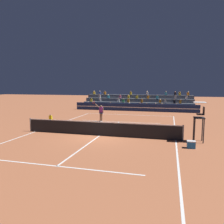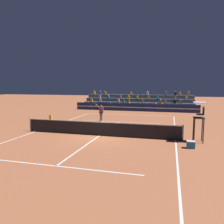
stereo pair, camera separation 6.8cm
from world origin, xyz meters
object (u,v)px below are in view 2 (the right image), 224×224
at_px(tennis_player, 101,112).
at_px(tennis_ball, 88,126).
at_px(umpire_chair, 200,117).
at_px(equipment_cooler, 191,145).
at_px(ball_kid_courtside, 51,119).

bearing_deg(tennis_player, tennis_ball, -95.24).
height_order(umpire_chair, equipment_cooler, umpire_chair).
bearing_deg(equipment_cooler, ball_kid_courtside, 155.03).
bearing_deg(tennis_ball, ball_kid_courtside, 163.97).
distance_m(tennis_player, tennis_ball, 3.13).
distance_m(umpire_chair, equipment_cooler, 2.33).
height_order(umpire_chair, tennis_ball, umpire_chair).
height_order(tennis_player, equipment_cooler, tennis_player).
bearing_deg(ball_kid_courtside, equipment_cooler, -24.97).
relative_size(ball_kid_courtside, tennis_player, 0.38).
bearing_deg(equipment_cooler, umpire_chair, 69.74).
height_order(tennis_player, tennis_ball, tennis_player).
distance_m(ball_kid_courtside, tennis_ball, 4.78).
xyz_separation_m(umpire_chair, equipment_cooler, (-0.62, -1.68, -1.49)).
relative_size(tennis_ball, equipment_cooler, 0.14).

